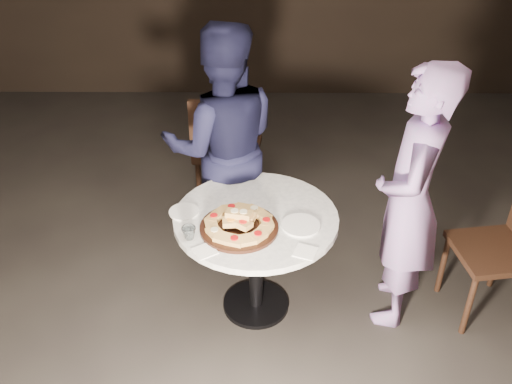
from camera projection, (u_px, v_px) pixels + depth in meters
floor at (243, 321)px, 3.54m from camera, size 7.00×7.00×0.00m
table at (256, 234)px, 3.33m from camera, size 1.02×1.02×0.71m
serving_board at (239, 228)px, 3.15m from camera, size 0.50×0.50×0.02m
focaccia_pile at (239, 222)px, 3.13m from camera, size 0.39×0.40×0.10m
plate_left at (184, 212)px, 3.28m from camera, size 0.21×0.21×0.01m
plate_right at (301, 225)px, 3.17m from camera, size 0.26×0.26×0.01m
water_glass at (189, 233)px, 3.07m from camera, size 0.08×0.08×0.07m
napkin_near at (205, 251)px, 2.99m from camera, size 0.15×0.15×0.01m
napkin_far at (305, 252)px, 2.99m from camera, size 0.15×0.15×0.01m
chair_far at (226, 147)px, 4.23m from camera, size 0.52×0.54×0.99m
chair_right at (511, 240)px, 3.36m from camera, size 0.51×0.49×0.92m
diner_navy at (223, 146)px, 3.72m from camera, size 0.87×0.71×1.65m
diner_teal at (410, 201)px, 3.19m from camera, size 0.54×0.68×1.64m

